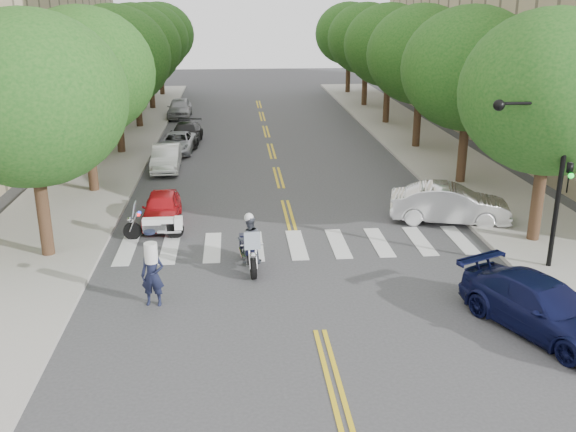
{
  "coord_description": "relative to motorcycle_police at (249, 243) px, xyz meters",
  "views": [
    {
      "loc": [
        -2.2,
        -15.51,
        8.63
      ],
      "look_at": [
        -0.36,
        6.02,
        1.3
      ],
      "focal_mm": 40.0,
      "sensor_mm": 36.0,
      "label": 1
    }
  ],
  "objects": [
    {
      "name": "ground",
      "position": [
        1.79,
        -4.56,
        -0.87
      ],
      "size": [
        140.0,
        140.0,
        0.0
      ],
      "primitive_type": "plane",
      "color": "#38383A",
      "rests_on": "ground"
    },
    {
      "name": "motorcycle_parked",
      "position": [
        -3.33,
        3.05,
        -0.36
      ],
      "size": [
        2.27,
        0.5,
        1.46
      ],
      "rotation": [
        0.0,
        0.0,
        1.59
      ],
      "color": "black",
      "rests_on": "ground"
    },
    {
      "name": "sedan_blue",
      "position": [
        7.79,
        -5.06,
        -0.15
      ],
      "size": [
        3.9,
        5.35,
        1.44
      ],
      "primitive_type": "imported",
      "rotation": [
        0.0,
        0.0,
        0.43
      ],
      "color": "#0D1138",
      "rests_on": "ground"
    },
    {
      "name": "tree_l_2",
      "position": [
        -7.01,
        17.44,
        4.69
      ],
      "size": [
        6.4,
        6.4,
        8.45
      ],
      "color": "#382316",
      "rests_on": "ground"
    },
    {
      "name": "tree_r_5",
      "position": [
        10.59,
        41.44,
        4.69
      ],
      "size": [
        6.4,
        6.4,
        8.45
      ],
      "color": "#382316",
      "rests_on": "ground"
    },
    {
      "name": "parked_car_c",
      "position": [
        -3.76,
        17.62,
        -0.29
      ],
      "size": [
        2.24,
        4.28,
        1.15
      ],
      "primitive_type": "imported",
      "rotation": [
        0.0,
        0.0,
        -0.08
      ],
      "color": "#B7B9BF",
      "rests_on": "ground"
    },
    {
      "name": "tree_r_3",
      "position": [
        10.59,
        25.44,
        4.69
      ],
      "size": [
        6.4,
        6.4,
        8.45
      ],
      "color": "#382316",
      "rests_on": "ground"
    },
    {
      "name": "tree_l_1",
      "position": [
        -7.01,
        9.44,
        4.69
      ],
      "size": [
        6.4,
        6.4,
        8.45
      ],
      "color": "#382316",
      "rests_on": "ground"
    },
    {
      "name": "parked_car_e",
      "position": [
        -4.51,
        29.44,
        -0.14
      ],
      "size": [
        1.74,
        4.31,
        1.47
      ],
      "primitive_type": "imported",
      "rotation": [
        0.0,
        0.0,
        -0.0
      ],
      "color": "#A1A1A7",
      "rests_on": "ground"
    },
    {
      "name": "sidewalk_left",
      "position": [
        -7.71,
        17.44,
        -0.79
      ],
      "size": [
        5.0,
        60.0,
        0.15
      ],
      "primitive_type": "cube",
      "color": "#9E9991",
      "rests_on": "ground"
    },
    {
      "name": "motorcycle_police",
      "position": [
        0.0,
        0.0,
        0.0
      ],
      "size": [
        0.87,
        2.4,
        1.96
      ],
      "rotation": [
        0.0,
        0.0,
        3.24
      ],
      "color": "black",
      "rests_on": "ground"
    },
    {
      "name": "tree_r_4",
      "position": [
        10.59,
        33.44,
        4.69
      ],
      "size": [
        6.4,
        6.4,
        8.45
      ],
      "color": "#382316",
      "rests_on": "ground"
    },
    {
      "name": "sidewalk_right",
      "position": [
        11.29,
        17.44,
        -0.79
      ],
      "size": [
        5.0,
        60.0,
        0.15
      ],
      "primitive_type": "cube",
      "color": "#9E9991",
      "rests_on": "ground"
    },
    {
      "name": "tree_r_2",
      "position": [
        10.59,
        17.44,
        4.69
      ],
      "size": [
        6.4,
        6.4,
        8.45
      ],
      "color": "#382316",
      "rests_on": "ground"
    },
    {
      "name": "tree_r_1",
      "position": [
        10.59,
        9.44,
        4.69
      ],
      "size": [
        6.4,
        6.4,
        8.45
      ],
      "color": "#382316",
      "rests_on": "ground"
    },
    {
      "name": "officer_standing",
      "position": [
        -2.9,
        -2.56,
        0.07
      ],
      "size": [
        0.74,
        0.54,
        1.88
      ],
      "primitive_type": "imported",
      "rotation": [
        0.0,
        0.0,
        -0.14
      ],
      "color": "black",
      "rests_on": "ground"
    },
    {
      "name": "parked_car_b",
      "position": [
        -4.03,
        13.44,
        -0.21
      ],
      "size": [
        1.48,
        4.03,
        1.32
      ],
      "primitive_type": "imported",
      "rotation": [
        0.0,
        0.0,
        0.02
      ],
      "color": "white",
      "rests_on": "ground"
    },
    {
      "name": "tree_l_5",
      "position": [
        -7.01,
        41.44,
        4.69
      ],
      "size": [
        6.4,
        6.4,
        8.45
      ],
      "color": "#382316",
      "rests_on": "ground"
    },
    {
      "name": "tree_l_3",
      "position": [
        -7.01,
        25.44,
        4.69
      ],
      "size": [
        6.4,
        6.4,
        8.45
      ],
      "color": "#382316",
      "rests_on": "ground"
    },
    {
      "name": "traffic_signal_pole",
      "position": [
        9.51,
        -1.06,
        2.85
      ],
      "size": [
        2.82,
        0.42,
        6.0
      ],
      "color": "black",
      "rests_on": "ground"
    },
    {
      "name": "tree_l_4",
      "position": [
        -7.01,
        33.44,
        4.69
      ],
      "size": [
        6.4,
        6.4,
        8.45
      ],
      "color": "#382316",
      "rests_on": "ground"
    },
    {
      "name": "convertible",
      "position": [
        8.2,
        3.94,
        -0.09
      ],
      "size": [
        4.99,
        2.8,
        1.56
      ],
      "primitive_type": "imported",
      "rotation": [
        0.0,
        0.0,
        1.31
      ],
      "color": "silver",
      "rests_on": "ground"
    },
    {
      "name": "tree_l_0",
      "position": [
        -7.01,
        1.44,
        4.69
      ],
      "size": [
        6.4,
        6.4,
        8.45
      ],
      "color": "#382316",
      "rests_on": "ground"
    },
    {
      "name": "parked_car_a",
      "position": [
        -3.41,
        4.94,
        -0.25
      ],
      "size": [
        1.54,
        3.66,
        1.24
      ],
      "primitive_type": "imported",
      "rotation": [
        0.0,
        0.0,
        0.02
      ],
      "color": "red",
      "rests_on": "ground"
    },
    {
      "name": "tree_r_0",
      "position": [
        10.59,
        1.44,
        4.69
      ],
      "size": [
        6.4,
        6.4,
        8.45
      ],
      "color": "#382316",
      "rests_on": "ground"
    },
    {
      "name": "parked_car_d",
      "position": [
        -3.41,
        19.94,
        -0.22
      ],
      "size": [
        2.1,
        4.55,
        1.29
      ],
      "primitive_type": "imported",
      "rotation": [
        0.0,
        0.0,
        -0.07
      ],
      "color": "black",
      "rests_on": "ground"
    }
  ]
}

